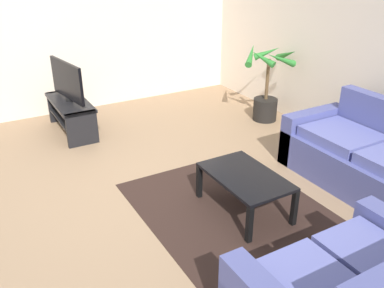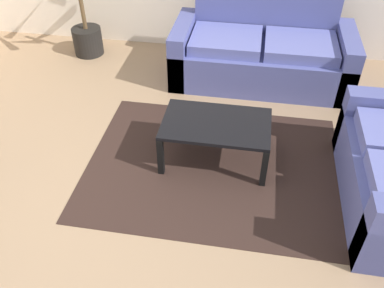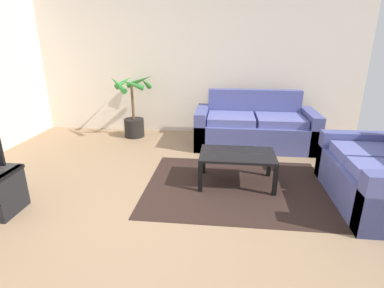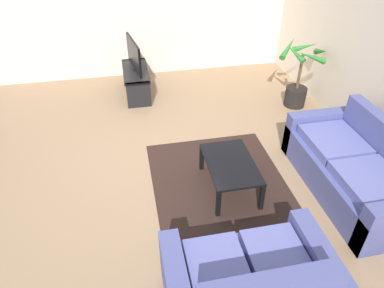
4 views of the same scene
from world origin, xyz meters
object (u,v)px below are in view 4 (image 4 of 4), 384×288
(couch_main, at_px, (354,171))
(tv_stand, at_px, (136,78))
(couch_loveseat, at_px, (249,286))
(tv, at_px, (134,55))
(coffee_table, at_px, (230,166))
(potted_palm, at_px, (298,81))

(couch_main, relative_size, tv_stand, 1.77)
(couch_main, distance_m, tv_stand, 3.98)
(couch_loveseat, relative_size, tv, 1.58)
(tv, bearing_deg, coffee_table, 18.37)
(couch_main, xyz_separation_m, tv, (-3.16, -2.41, 0.46))
(couch_main, distance_m, tv, 4.01)
(coffee_table, bearing_deg, couch_loveseat, -10.61)
(couch_loveseat, distance_m, potted_palm, 3.94)
(couch_main, relative_size, potted_palm, 1.72)
(couch_loveseat, height_order, coffee_table, couch_loveseat)
(tv_stand, bearing_deg, couch_loveseat, 8.51)
(coffee_table, bearing_deg, tv, -161.63)
(couch_loveseat, bearing_deg, coffee_table, 169.39)
(couch_loveseat, distance_m, tv_stand, 4.43)
(potted_palm, bearing_deg, coffee_table, -43.66)
(couch_main, relative_size, coffee_table, 2.14)
(coffee_table, bearing_deg, couch_main, 77.32)
(couch_main, xyz_separation_m, coffee_table, (-0.33, -1.47, 0.05))
(couch_main, bearing_deg, tv, -142.66)
(couch_main, height_order, couch_loveseat, same)
(couch_main, bearing_deg, tv_stand, -142.62)
(tv_stand, xyz_separation_m, potted_palm, (1.01, 2.69, 0.16))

